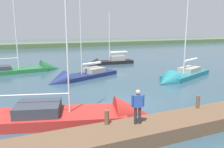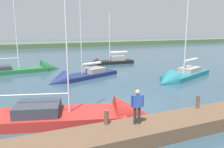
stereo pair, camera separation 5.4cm
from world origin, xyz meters
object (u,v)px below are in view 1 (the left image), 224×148
at_px(sailboat_far_right, 88,118).
at_px(sailboat_behind_pier, 179,78).
at_px(sailboat_far_left, 77,78).
at_px(sailboat_near_dock, 28,71).
at_px(mooring_post_far, 198,102).
at_px(mooring_post_near, 107,117).
at_px(person_on_dock, 138,104).
at_px(sailboat_outer_mooring, 107,63).

height_order(sailboat_far_right, sailboat_behind_pier, sailboat_far_right).
bearing_deg(sailboat_far_left, sailboat_near_dock, -77.96).
relative_size(mooring_post_far, sailboat_far_right, 0.07).
xyz_separation_m(mooring_post_near, sailboat_far_left, (-2.02, -13.33, -0.99)).
distance_m(mooring_post_far, sailboat_near_dock, 21.73).
height_order(mooring_post_far, sailboat_far_right, sailboat_far_right).
height_order(mooring_post_far, sailboat_far_left, sailboat_far_left).
bearing_deg(mooring_post_near, sailboat_behind_pier, -142.77).
bearing_deg(sailboat_near_dock, person_on_dock, -85.48).
bearing_deg(person_on_dock, sailboat_near_dock, -156.34).
distance_m(mooring_post_far, sailboat_outer_mooring, 21.75).
bearing_deg(sailboat_far_left, mooring_post_far, 83.49).
relative_size(mooring_post_near, person_on_dock, 0.41).
xyz_separation_m(mooring_post_near, mooring_post_far, (-5.77, 0.00, 0.02)).
distance_m(sailboat_far_right, sailboat_outer_mooring, 21.11).
xyz_separation_m(mooring_post_far, sailboat_far_right, (5.96, -2.43, -0.95)).
xyz_separation_m(sailboat_outer_mooring, sailboat_behind_pier, (-3.11, 12.44, -0.07)).
height_order(sailboat_far_left, person_on_dock, sailboat_far_left).
bearing_deg(sailboat_near_dock, sailboat_behind_pier, -43.48).
height_order(mooring_post_far, sailboat_behind_pier, sailboat_behind_pier).
bearing_deg(sailboat_behind_pier, sailboat_near_dock, -59.47).
distance_m(sailboat_far_left, person_on_dock, 14.00).
bearing_deg(sailboat_far_left, mooring_post_near, 59.17).
relative_size(mooring_post_far, sailboat_near_dock, 0.07).
distance_m(sailboat_far_right, sailboat_far_left, 11.12).
xyz_separation_m(sailboat_near_dock, person_on_dock, (-3.95, 20.61, 1.67)).
distance_m(mooring_post_near, sailboat_far_right, 2.61).
bearing_deg(person_on_dock, mooring_post_far, 110.08).
bearing_deg(sailboat_far_left, sailboat_far_right, 56.31).
bearing_deg(sailboat_behind_pier, mooring_post_far, 33.46).
bearing_deg(sailboat_near_dock, sailboat_far_left, -62.08).
xyz_separation_m(sailboat_far_left, sailboat_near_dock, (4.58, -6.72, -0.03)).
relative_size(sailboat_far_right, person_on_dock, 6.36).
relative_size(sailboat_far_left, sailboat_behind_pier, 0.87).
distance_m(mooring_post_near, sailboat_outer_mooring, 23.27).
bearing_deg(sailboat_near_dock, mooring_post_near, -89.07).
xyz_separation_m(sailboat_far_right, person_on_dock, (-1.59, 2.99, 1.58)).
bearing_deg(sailboat_outer_mooring, mooring_post_far, 84.26).
xyz_separation_m(mooring_post_near, sailboat_near_dock, (2.56, -20.05, -1.02)).
xyz_separation_m(sailboat_far_left, person_on_dock, (0.63, 13.88, 1.64)).
distance_m(sailboat_outer_mooring, sailboat_behind_pier, 12.83).
xyz_separation_m(mooring_post_far, person_on_dock, (4.37, 0.56, 0.63)).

